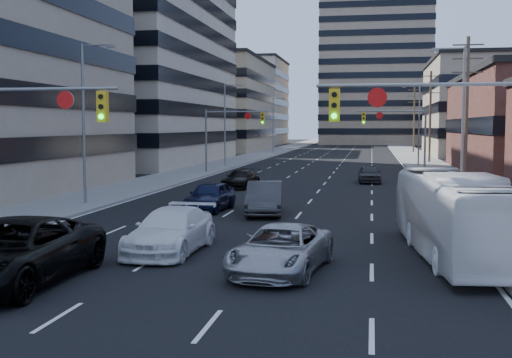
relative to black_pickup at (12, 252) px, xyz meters
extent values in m
plane|color=black|center=(4.54, -2.66, -0.93)|extent=(400.00, 400.00, 0.00)
cube|color=black|center=(4.54, 127.34, -0.92)|extent=(18.00, 300.00, 0.02)
cube|color=slate|center=(-6.96, 127.34, -0.85)|extent=(5.00, 300.00, 0.15)
cube|color=slate|center=(16.04, 127.34, -0.85)|extent=(5.00, 300.00, 0.15)
cube|color=#ADA089|center=(-22.46, 57.34, 13.07)|extent=(26.00, 34.00, 28.00)
cube|color=gray|center=(-19.46, 97.34, 7.07)|extent=(20.00, 30.00, 16.00)
cube|color=gray|center=(29.54, 85.34, 6.07)|extent=(22.00, 28.00, 14.00)
cube|color=gray|center=(10.54, 147.34, 28.07)|extent=(26.00, 26.00, 58.00)
cube|color=#ADA089|center=(-23.46, 137.34, 9.07)|extent=(24.00, 24.00, 20.00)
cube|color=gray|center=(36.54, 127.34, 5.07)|extent=(22.00, 22.00, 12.00)
cylinder|color=slate|center=(-2.21, 5.34, 4.87)|extent=(6.50, 0.12, 0.12)
cube|color=gold|center=(0.44, 5.34, 4.22)|extent=(0.35, 0.28, 1.10)
cylinder|color=black|center=(0.44, 5.18, 4.57)|extent=(0.18, 0.06, 0.18)
cylinder|color=black|center=(0.44, 5.18, 4.22)|extent=(0.18, 0.06, 0.18)
cylinder|color=#0CE526|center=(0.44, 5.18, 3.87)|extent=(0.18, 0.06, 0.18)
cylinder|color=white|center=(-0.96, 5.31, 4.47)|extent=(0.64, 0.06, 0.64)
cylinder|color=slate|center=(11.29, 5.34, 4.87)|extent=(6.50, 0.12, 0.12)
cube|color=gold|center=(8.64, 5.34, 4.22)|extent=(0.35, 0.28, 1.10)
cylinder|color=black|center=(8.64, 5.18, 4.57)|extent=(0.18, 0.06, 0.18)
cylinder|color=black|center=(8.64, 5.18, 4.22)|extent=(0.18, 0.06, 0.18)
cylinder|color=#0CE526|center=(8.64, 5.18, 3.87)|extent=(0.18, 0.06, 0.18)
cylinder|color=white|center=(10.04, 5.31, 4.47)|extent=(0.64, 0.06, 0.64)
cylinder|color=slate|center=(-5.46, 42.34, 2.07)|extent=(0.18, 0.18, 6.00)
cylinder|color=slate|center=(-2.46, 42.34, 4.87)|extent=(6.00, 0.12, 0.12)
cube|color=gold|center=(-0.06, 42.34, 4.22)|extent=(0.35, 0.28, 1.10)
cylinder|color=black|center=(-0.06, 42.18, 4.57)|extent=(0.18, 0.06, 0.18)
cylinder|color=black|center=(-0.06, 42.18, 4.22)|extent=(0.18, 0.06, 0.18)
cylinder|color=#0CE526|center=(-0.06, 42.18, 3.87)|extent=(0.18, 0.06, 0.18)
cylinder|color=white|center=(-1.46, 42.31, 4.47)|extent=(0.64, 0.06, 0.64)
cylinder|color=slate|center=(14.54, 42.34, 2.07)|extent=(0.18, 0.18, 6.00)
cylinder|color=slate|center=(11.54, 42.34, 4.87)|extent=(6.00, 0.12, 0.12)
cube|color=gold|center=(9.14, 42.34, 4.22)|extent=(0.35, 0.28, 1.10)
cylinder|color=black|center=(9.14, 42.18, 4.57)|extent=(0.18, 0.06, 0.18)
cylinder|color=black|center=(9.14, 42.18, 4.22)|extent=(0.18, 0.06, 0.18)
cylinder|color=#0CE526|center=(9.14, 42.18, 3.87)|extent=(0.18, 0.06, 0.18)
cylinder|color=white|center=(10.54, 42.31, 4.47)|extent=(0.64, 0.06, 0.64)
cylinder|color=#4C3D2D|center=(16.74, 33.34, 4.57)|extent=(0.28, 0.28, 11.00)
cube|color=#4C3D2D|center=(16.74, 33.34, 9.47)|extent=(2.20, 0.10, 0.10)
cube|color=#4C3D2D|center=(16.74, 33.34, 8.47)|extent=(2.20, 0.10, 0.10)
cube|color=#4C3D2D|center=(16.74, 33.34, 7.47)|extent=(2.20, 0.10, 0.10)
cylinder|color=#4C3D2D|center=(16.74, 63.34, 4.57)|extent=(0.28, 0.28, 11.00)
cube|color=#4C3D2D|center=(16.74, 63.34, 9.47)|extent=(2.20, 0.10, 0.10)
cube|color=#4C3D2D|center=(16.74, 63.34, 8.47)|extent=(2.20, 0.10, 0.10)
cube|color=#4C3D2D|center=(16.74, 63.34, 7.47)|extent=(2.20, 0.10, 0.10)
cylinder|color=#4C3D2D|center=(16.74, 93.34, 4.57)|extent=(0.28, 0.28, 11.00)
cube|color=#4C3D2D|center=(16.74, 93.34, 9.47)|extent=(2.20, 0.10, 0.10)
cube|color=#4C3D2D|center=(16.74, 93.34, 8.47)|extent=(2.20, 0.10, 0.10)
cube|color=#4C3D2D|center=(16.74, 93.34, 7.47)|extent=(2.20, 0.10, 0.10)
cylinder|color=slate|center=(-5.96, 17.34, 3.57)|extent=(0.16, 0.16, 9.00)
cylinder|color=slate|center=(-5.06, 17.34, 7.97)|extent=(1.80, 0.10, 0.10)
cube|color=slate|center=(-4.26, 17.34, 7.89)|extent=(0.50, 0.22, 0.14)
cylinder|color=slate|center=(-5.96, 52.34, 3.57)|extent=(0.16, 0.16, 9.00)
cylinder|color=slate|center=(-5.06, 52.34, 7.97)|extent=(1.80, 0.10, 0.10)
cube|color=slate|center=(-4.26, 52.34, 7.89)|extent=(0.50, 0.22, 0.14)
cylinder|color=slate|center=(-5.96, 87.34, 3.57)|extent=(0.16, 0.16, 9.00)
cylinder|color=slate|center=(-5.06, 87.34, 7.97)|extent=(1.80, 0.10, 0.10)
cube|color=slate|center=(-4.26, 87.34, 7.89)|extent=(0.50, 0.22, 0.14)
cylinder|color=slate|center=(15.04, 22.34, 3.57)|extent=(0.16, 0.16, 9.00)
cylinder|color=slate|center=(14.14, 22.34, 7.97)|extent=(1.80, 0.10, 0.10)
cube|color=slate|center=(13.34, 22.34, 7.89)|extent=(0.50, 0.22, 0.14)
cylinder|color=slate|center=(15.04, 57.34, 3.57)|extent=(0.16, 0.16, 9.00)
cylinder|color=slate|center=(14.14, 57.34, 7.97)|extent=(1.80, 0.10, 0.10)
cube|color=slate|center=(13.34, 57.34, 7.89)|extent=(0.50, 0.22, 0.14)
imported|color=black|center=(0.00, 0.00, 0.00)|extent=(3.09, 6.69, 1.86)
imported|color=white|center=(2.94, 5.27, -0.15)|extent=(2.35, 5.41, 1.55)
imported|color=#A1A1A5|center=(7.21, 2.88, -0.21)|extent=(3.06, 5.45, 1.44)
imported|color=silver|center=(12.69, 6.13, 0.52)|extent=(3.51, 10.62, 2.90)
imported|color=black|center=(1.53, 16.36, -0.16)|extent=(2.18, 4.67, 1.55)
imported|color=#323235|center=(4.58, 15.54, -0.10)|extent=(2.39, 5.20, 1.65)
imported|color=black|center=(0.65, 28.78, -0.27)|extent=(2.43, 4.76, 1.32)
imported|color=#2E2E31|center=(9.74, 34.79, -0.21)|extent=(1.88, 4.29, 1.44)
camera|label=1|loc=(9.88, -16.23, 3.54)|focal=45.00mm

